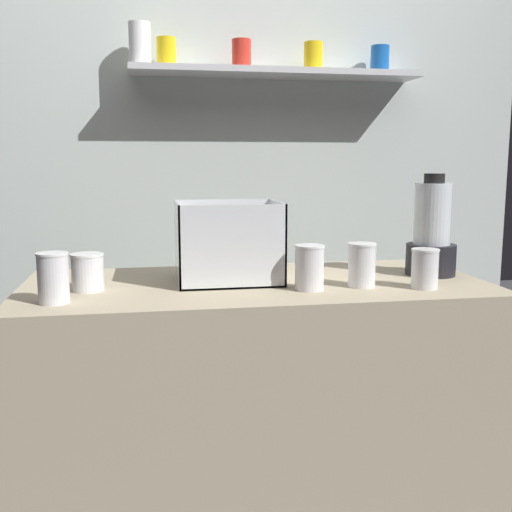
# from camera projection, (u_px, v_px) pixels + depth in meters

# --- Properties ---
(counter) EXTENTS (1.40, 0.64, 0.90)m
(counter) POSITION_uv_depth(u_px,v_px,m) (256.00, 420.00, 1.90)
(counter) COLOR tan
(counter) RESTS_ON ground_plane
(back_wall_unit) EXTENTS (2.60, 0.24, 2.50)m
(back_wall_unit) POSITION_uv_depth(u_px,v_px,m) (226.00, 162.00, 2.52)
(back_wall_unit) COLOR silver
(back_wall_unit) RESTS_ON ground_plane
(carrot_display_bin) EXTENTS (0.31, 0.25, 0.24)m
(carrot_display_bin) POSITION_uv_depth(u_px,v_px,m) (230.00, 257.00, 1.84)
(carrot_display_bin) COLOR white
(carrot_display_bin) RESTS_ON counter
(blender_pitcher) EXTENTS (0.16, 0.16, 0.33)m
(blender_pitcher) POSITION_uv_depth(u_px,v_px,m) (432.00, 235.00, 1.93)
(blender_pitcher) COLOR black
(blender_pitcher) RESTS_ON counter
(juice_cup_beet_far_left) EXTENTS (0.08, 0.08, 0.13)m
(juice_cup_beet_far_left) POSITION_uv_depth(u_px,v_px,m) (53.00, 281.00, 1.55)
(juice_cup_beet_far_left) COLOR white
(juice_cup_beet_far_left) RESTS_ON counter
(juice_cup_carrot_left) EXTENTS (0.09, 0.09, 0.11)m
(juice_cup_carrot_left) POSITION_uv_depth(u_px,v_px,m) (88.00, 275.00, 1.70)
(juice_cup_carrot_left) COLOR white
(juice_cup_carrot_left) RESTS_ON counter
(juice_cup_carrot_middle) EXTENTS (0.09, 0.09, 0.13)m
(juice_cup_carrot_middle) POSITION_uv_depth(u_px,v_px,m) (309.00, 270.00, 1.71)
(juice_cup_carrot_middle) COLOR white
(juice_cup_carrot_middle) RESTS_ON counter
(juice_cup_beet_right) EXTENTS (0.08, 0.08, 0.13)m
(juice_cup_beet_right) POSITION_uv_depth(u_px,v_px,m) (362.00, 268.00, 1.75)
(juice_cup_beet_right) COLOR white
(juice_cup_beet_right) RESTS_ON counter
(juice_cup_carrot_far_right) EXTENTS (0.08, 0.08, 0.12)m
(juice_cup_carrot_far_right) POSITION_uv_depth(u_px,v_px,m) (425.00, 271.00, 1.73)
(juice_cup_carrot_far_right) COLOR white
(juice_cup_carrot_far_right) RESTS_ON counter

